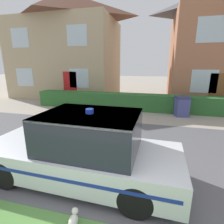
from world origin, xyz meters
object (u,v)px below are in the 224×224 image
at_px(cat, 74,219).
at_px(wheelie_bin, 182,106).
at_px(house_left, 67,46).
at_px(police_car, 83,150).

distance_m(cat, wheelie_bin, 7.62).
bearing_deg(house_left, police_car, -61.05).
relative_size(police_car, cat, 13.98).
bearing_deg(house_left, wheelie_bin, -27.88).
bearing_deg(cat, wheelie_bin, -24.49).
height_order(cat, wheelie_bin, wheelie_bin).
height_order(cat, house_left, house_left).
bearing_deg(house_left, cat, -62.36).
relative_size(cat, wheelie_bin, 0.31).
distance_m(house_left, wheelie_bin, 10.43).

